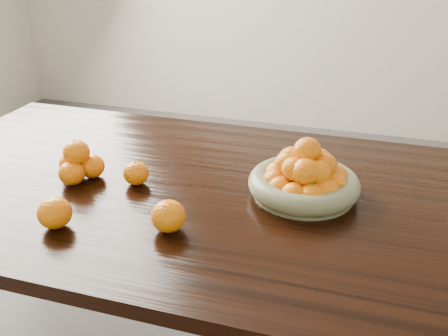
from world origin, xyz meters
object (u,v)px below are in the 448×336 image
(dining_table, at_px, (225,218))
(fruit_bowl, at_px, (305,178))
(orange_pyramid, at_px, (78,164))
(loose_orange_0, at_px, (136,173))

(dining_table, bearing_deg, fruit_bowl, 10.79)
(dining_table, bearing_deg, orange_pyramid, -172.95)
(loose_orange_0, bearing_deg, fruit_bowl, 9.26)
(orange_pyramid, bearing_deg, dining_table, 7.05)
(dining_table, xyz_separation_m, orange_pyramid, (-0.43, -0.05, 0.14))
(orange_pyramid, height_order, loose_orange_0, orange_pyramid)
(dining_table, bearing_deg, loose_orange_0, -172.05)
(loose_orange_0, bearing_deg, orange_pyramid, -174.25)
(dining_table, relative_size, fruit_bowl, 6.60)
(dining_table, height_order, fruit_bowl, fruit_bowl)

